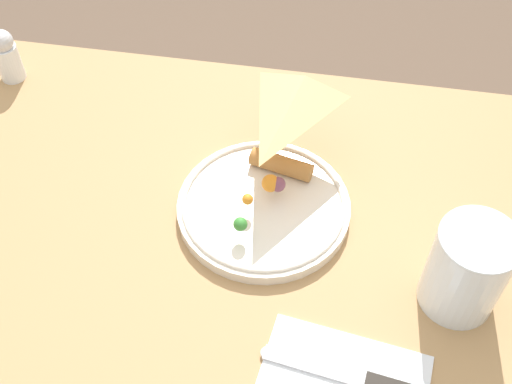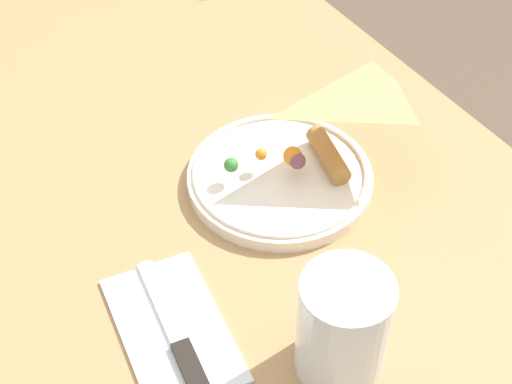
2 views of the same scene
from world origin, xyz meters
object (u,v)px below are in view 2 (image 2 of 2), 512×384
Objects in this scene: milk_glass at (343,331)px; napkin_folded at (173,329)px; butter_knife at (175,333)px; dining_table at (180,204)px; plate_pizza at (279,174)px.

milk_glass is 0.63× the size of napkin_folded.
napkin_folded is 0.01m from butter_knife.
napkin_folded is (-0.26, 0.13, 0.12)m from dining_table.
milk_glass reaches higher than butter_knife.
plate_pizza is at bearing -152.84° from dining_table.
milk_glass is at bearing 160.28° from plate_pizza.
dining_table is 0.20m from plate_pizza.
plate_pizza is 0.24m from butter_knife.
dining_table is at bearing -2.41° from milk_glass.
butter_knife is at bearing 152.79° from dining_table.
milk_glass is (-0.37, 0.02, 0.17)m from dining_table.
dining_table is 6.67× the size of butter_knife.
butter_knife is (-0.13, 0.21, -0.01)m from plate_pizza.
plate_pizza reaches higher than dining_table.
napkin_folded is at bearing 0.00° from butter_knife.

